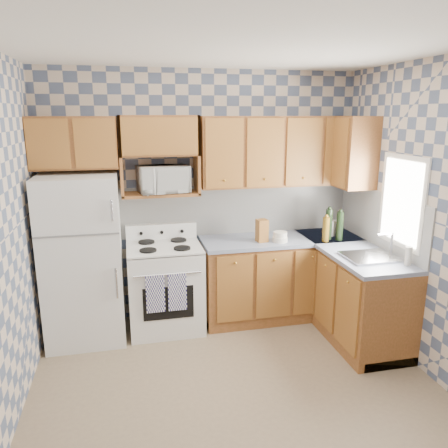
% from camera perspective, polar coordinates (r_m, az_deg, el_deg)
% --- Properties ---
extents(floor, '(3.40, 3.40, 0.00)m').
position_cam_1_polar(floor, '(3.89, 1.83, -20.99)').
color(floor, '#77624D').
rests_on(floor, ground).
extents(back_wall, '(3.40, 0.02, 2.70)m').
position_cam_1_polar(back_wall, '(4.83, -2.80, 3.53)').
color(back_wall, '#4E5B78').
rests_on(back_wall, ground).
extents(right_wall, '(0.02, 3.20, 2.70)m').
position_cam_1_polar(right_wall, '(4.07, 25.85, 0.10)').
color(right_wall, '#4E5B78').
rests_on(right_wall, ground).
extents(backsplash_back, '(2.60, 0.02, 0.56)m').
position_cam_1_polar(backsplash_back, '(4.93, 1.82, 1.99)').
color(backsplash_back, white).
rests_on(backsplash_back, back_wall).
extents(backsplash_right, '(0.02, 1.60, 0.56)m').
position_cam_1_polar(backsplash_right, '(4.73, 19.63, 0.63)').
color(backsplash_right, white).
rests_on(backsplash_right, right_wall).
extents(refrigerator, '(0.75, 0.70, 1.68)m').
position_cam_1_polar(refrigerator, '(4.57, -17.93, -4.39)').
color(refrigerator, silver).
rests_on(refrigerator, floor).
extents(stove_body, '(0.76, 0.65, 0.90)m').
position_cam_1_polar(stove_body, '(4.72, -7.67, -8.27)').
color(stove_body, silver).
rests_on(stove_body, floor).
extents(cooktop, '(0.76, 0.65, 0.02)m').
position_cam_1_polar(cooktop, '(4.56, -7.85, -2.98)').
color(cooktop, silver).
rests_on(cooktop, stove_body).
extents(backguard, '(0.76, 0.08, 0.17)m').
position_cam_1_polar(backguard, '(4.80, -8.18, -0.95)').
color(backguard, silver).
rests_on(backguard, cooktop).
extents(dish_towel_left, '(0.18, 0.02, 0.38)m').
position_cam_1_polar(dish_towel_left, '(4.36, -8.95, -9.00)').
color(dish_towel_left, navy).
rests_on(dish_towel_left, stove_body).
extents(dish_towel_right, '(0.18, 0.02, 0.38)m').
position_cam_1_polar(dish_towel_right, '(4.37, -6.12, -8.82)').
color(dish_towel_right, navy).
rests_on(dish_towel_right, stove_body).
extents(base_cabinets_back, '(1.75, 0.60, 0.88)m').
position_cam_1_polar(base_cabinets_back, '(5.01, 7.34, -7.03)').
color(base_cabinets_back, brown).
rests_on(base_cabinets_back, floor).
extents(base_cabinets_right, '(0.60, 1.60, 0.88)m').
position_cam_1_polar(base_cabinets_right, '(4.81, 15.92, -8.37)').
color(base_cabinets_right, brown).
rests_on(base_cabinets_right, floor).
extents(countertop_back, '(1.77, 0.63, 0.04)m').
position_cam_1_polar(countertop_back, '(4.86, 7.53, -1.98)').
color(countertop_back, slate).
rests_on(countertop_back, base_cabinets_back).
extents(countertop_right, '(0.63, 1.60, 0.04)m').
position_cam_1_polar(countertop_right, '(4.66, 16.25, -3.14)').
color(countertop_right, slate).
rests_on(countertop_right, base_cabinets_right).
extents(upper_cabinets_back, '(1.75, 0.33, 0.74)m').
position_cam_1_polar(upper_cabinets_back, '(4.81, 7.32, 9.41)').
color(upper_cabinets_back, brown).
rests_on(upper_cabinets_back, back_wall).
extents(upper_cabinets_fridge, '(0.82, 0.33, 0.50)m').
position_cam_1_polar(upper_cabinets_fridge, '(4.54, -19.01, 10.01)').
color(upper_cabinets_fridge, brown).
rests_on(upper_cabinets_fridge, back_wall).
extents(upper_cabinets_right, '(0.33, 0.70, 0.74)m').
position_cam_1_polar(upper_cabinets_right, '(4.94, 15.94, 9.10)').
color(upper_cabinets_right, brown).
rests_on(upper_cabinets_right, right_wall).
extents(microwave_shelf, '(0.80, 0.33, 0.03)m').
position_cam_1_polar(microwave_shelf, '(4.59, -8.25, 3.93)').
color(microwave_shelf, brown).
rests_on(microwave_shelf, back_wall).
extents(microwave, '(0.55, 0.42, 0.28)m').
position_cam_1_polar(microwave, '(4.56, -7.95, 5.82)').
color(microwave, silver).
rests_on(microwave, microwave_shelf).
extents(sink, '(0.48, 0.40, 0.03)m').
position_cam_1_polar(sink, '(4.36, 18.52, -4.13)').
color(sink, '#B7B7BC').
rests_on(sink, countertop_right).
extents(window, '(0.02, 0.66, 0.86)m').
position_cam_1_polar(window, '(4.39, 22.25, 2.74)').
color(window, white).
rests_on(window, right_wall).
extents(bottle_0, '(0.07, 0.07, 0.33)m').
position_cam_1_polar(bottle_0, '(4.84, 13.51, -0.03)').
color(bottle_0, black).
rests_on(bottle_0, countertop_back).
extents(bottle_1, '(0.07, 0.07, 0.31)m').
position_cam_1_polar(bottle_1, '(4.83, 14.88, -0.26)').
color(bottle_1, black).
rests_on(bottle_1, countertop_back).
extents(bottle_2, '(0.07, 0.07, 0.29)m').
position_cam_1_polar(bottle_2, '(4.94, 14.86, -0.08)').
color(bottle_2, brown).
rests_on(bottle_2, countertop_back).
extents(bottle_3, '(0.07, 0.07, 0.27)m').
position_cam_1_polar(bottle_3, '(4.75, 13.15, -0.70)').
color(bottle_3, brown).
rests_on(bottle_3, countertop_back).
extents(knife_block, '(0.12, 0.12, 0.24)m').
position_cam_1_polar(knife_block, '(4.64, 4.98, -0.86)').
color(knife_block, brown).
rests_on(knife_block, countertop_back).
extents(electric_kettle, '(0.14, 0.14, 0.17)m').
position_cam_1_polar(electric_kettle, '(5.02, 13.67, -0.47)').
color(electric_kettle, silver).
rests_on(electric_kettle, countertop_back).
extents(food_containers, '(0.16, 0.16, 0.11)m').
position_cam_1_polar(food_containers, '(4.67, 7.34, -1.66)').
color(food_containers, silver).
rests_on(food_containers, countertop_back).
extents(soap_bottle, '(0.06, 0.06, 0.17)m').
position_cam_1_polar(soap_bottle, '(4.25, 22.95, -3.87)').
color(soap_bottle, silver).
rests_on(soap_bottle, countertop_right).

